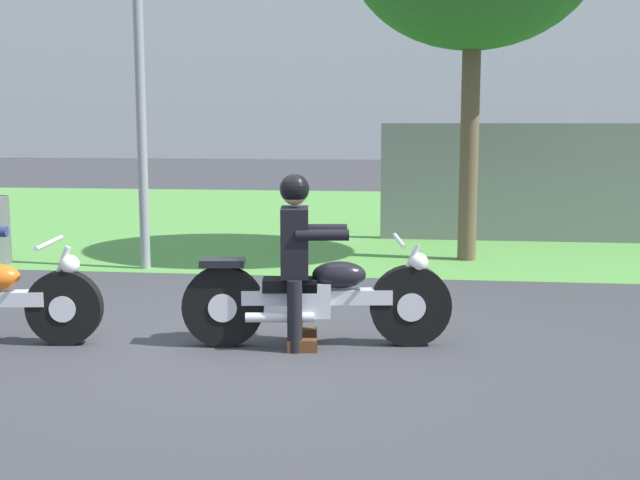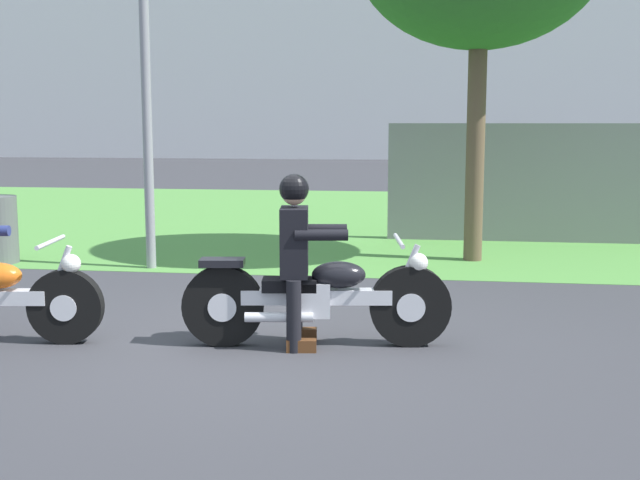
{
  "view_description": "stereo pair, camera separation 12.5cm",
  "coord_description": "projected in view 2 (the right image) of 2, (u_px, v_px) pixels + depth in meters",
  "views": [
    {
      "loc": [
        1.39,
        -6.37,
        1.83
      ],
      "look_at": [
        0.57,
        0.31,
        0.85
      ],
      "focal_mm": 45.93,
      "sensor_mm": 36.0,
      "label": 1
    },
    {
      "loc": [
        1.52,
        -6.35,
        1.83
      ],
      "look_at": [
        0.57,
        0.31,
        0.85
      ],
      "focal_mm": 45.93,
      "sensor_mm": 36.0,
      "label": 2
    }
  ],
  "objects": [
    {
      "name": "motorcycle_lead",
      "position": [
        317.0,
        298.0,
        6.67
      ],
      "size": [
        2.19,
        0.68,
        0.89
      ],
      "rotation": [
        0.0,
        0.0,
        0.14
      ],
      "color": "black",
      "rests_on": "ground"
    },
    {
      "name": "stadium_facade",
      "position": [
        361.0,
        1.0,
        42.31
      ],
      "size": [
        53.86,
        8.0,
        15.97
      ],
      "primitive_type": "cube",
      "color": "silver",
      "rests_on": "ground"
    },
    {
      "name": "grass_verge",
      "position": [
        355.0,
        218.0,
        15.6
      ],
      "size": [
        60.0,
        12.0,
        0.01
      ],
      "primitive_type": "cube",
      "color": "#549342",
      "rests_on": "ground"
    },
    {
      "name": "fence_segment",
      "position": [
        622.0,
        184.0,
        12.21
      ],
      "size": [
        7.0,
        0.06,
        1.8
      ],
      "primitive_type": "cube",
      "color": "slate",
      "rests_on": "ground"
    },
    {
      "name": "ground",
      "position": [
        246.0,
        347.0,
        6.7
      ],
      "size": [
        120.0,
        120.0,
        0.0
      ],
      "primitive_type": "plane",
      "color": "#38383D"
    },
    {
      "name": "rider_lead",
      "position": [
        297.0,
        246.0,
        6.61
      ],
      "size": [
        0.59,
        0.51,
        1.41
      ],
      "rotation": [
        0.0,
        0.0,
        0.14
      ],
      "color": "black",
      "rests_on": "ground"
    }
  ]
}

